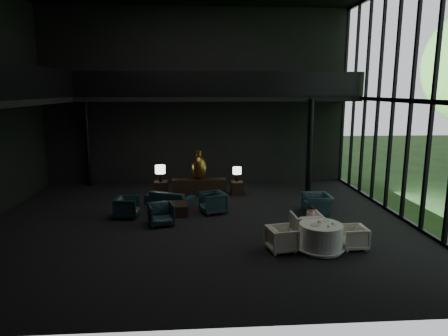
{
  "coord_description": "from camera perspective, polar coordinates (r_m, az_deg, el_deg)",
  "views": [
    {
      "loc": [
        -0.04,
        -12.68,
        4.34
      ],
      "look_at": [
        0.87,
        0.5,
        1.76
      ],
      "focal_mm": 32.0,
      "sensor_mm": 36.0,
      "label": 1
    }
  ],
  "objects": [
    {
      "name": "floor",
      "position": [
        13.4,
        -3.6,
        -7.87
      ],
      "size": [
        14.0,
        12.0,
        0.02
      ],
      "primitive_type": "cube",
      "color": "black",
      "rests_on": "ground"
    },
    {
      "name": "wall_back",
      "position": [
        18.68,
        -3.89,
        9.99
      ],
      "size": [
        14.0,
        0.04,
        8.0
      ],
      "primitive_type": "cube",
      "color": "black",
      "rests_on": "ground"
    },
    {
      "name": "wall_front",
      "position": [
        6.69,
        -3.65,
        8.11
      ],
      "size": [
        14.0,
        0.04,
        8.0
      ],
      "primitive_type": "cube",
      "color": "black",
      "rests_on": "ground"
    },
    {
      "name": "curtain_wall",
      "position": [
        14.48,
        25.21,
        8.67
      ],
      "size": [
        0.2,
        12.0,
        8.0
      ],
      "primitive_type": null,
      "color": "black",
      "rests_on": "ground"
    },
    {
      "name": "mezzanine_back",
      "position": [
        17.71,
        -0.6,
        9.95
      ],
      "size": [
        12.0,
        2.0,
        0.25
      ],
      "primitive_type": "cube",
      "color": "black",
      "rests_on": "wall_back"
    },
    {
      "name": "railing_left",
      "position": [
        13.62,
        -25.83,
        11.07
      ],
      "size": [
        0.06,
        12.0,
        1.0
      ],
      "primitive_type": "cube",
      "color": "black",
      "rests_on": "mezzanine_left"
    },
    {
      "name": "railing_back",
      "position": [
        16.71,
        -0.39,
        11.94
      ],
      "size": [
        12.0,
        0.06,
        1.0
      ],
      "primitive_type": "cube",
      "color": "black",
      "rests_on": "mezzanine_back"
    },
    {
      "name": "column_nw",
      "position": [
        19.18,
        -18.94,
        3.45
      ],
      "size": [
        0.24,
        0.24,
        4.0
      ],
      "primitive_type": "cylinder",
      "color": "black",
      "rests_on": "floor"
    },
    {
      "name": "column_ne",
      "position": [
        17.52,
        12.14,
        3.13
      ],
      "size": [
        0.24,
        0.24,
        4.0
      ],
      "primitive_type": "cylinder",
      "color": "black",
      "rests_on": "floor"
    },
    {
      "name": "console",
      "position": [
        16.69,
        -3.56,
        -2.78
      ],
      "size": [
        2.24,
        0.51,
        0.71
      ],
      "primitive_type": "cube",
      "color": "black",
      "rests_on": "floor"
    },
    {
      "name": "bronze_urn",
      "position": [
        16.55,
        -3.59,
        0.15
      ],
      "size": [
        0.63,
        0.63,
        1.18
      ],
      "color": "olive",
      "rests_on": "console"
    },
    {
      "name": "side_table_left",
      "position": [
        16.97,
        -8.98,
        -2.87
      ],
      "size": [
        0.54,
        0.54,
        0.59
      ],
      "primitive_type": "cube",
      "color": "black",
      "rests_on": "floor"
    },
    {
      "name": "table_lamp_left",
      "position": [
        16.68,
        -9.1,
        -0.3
      ],
      "size": [
        0.42,
        0.42,
        0.7
      ],
      "color": "black",
      "rests_on": "side_table_left"
    },
    {
      "name": "side_table_right",
      "position": [
        16.9,
        1.88,
        -2.87
      ],
      "size": [
        0.5,
        0.5,
        0.55
      ],
      "primitive_type": "cube",
      "color": "black",
      "rests_on": "floor"
    },
    {
      "name": "table_lamp_right",
      "position": [
        16.82,
        1.87,
        -0.46
      ],
      "size": [
        0.36,
        0.36,
        0.61
      ],
      "color": "black",
      "rests_on": "side_table_right"
    },
    {
      "name": "sofa",
      "position": [
        15.51,
        -7.75,
        -4.06
      ],
      "size": [
        1.71,
        1.12,
        0.65
      ],
      "primitive_type": "imported",
      "rotation": [
        0.0,
        0.0,
        2.72
      ],
      "color": "black",
      "rests_on": "floor"
    },
    {
      "name": "lounge_armchair_west",
      "position": [
        14.25,
        -13.68,
        -5.29
      ],
      "size": [
        0.8,
        0.85,
        0.81
      ],
      "primitive_type": "imported",
      "rotation": [
        0.0,
        0.0,
        1.49
      ],
      "color": "black",
      "rests_on": "floor"
    },
    {
      "name": "lounge_armchair_east",
      "position": [
        14.33,
        -1.61,
        -4.68
      ],
      "size": [
        1.07,
        1.1,
        0.91
      ],
      "primitive_type": "imported",
      "rotation": [
        0.0,
        0.0,
        -1.26
      ],
      "color": "#152C35",
      "rests_on": "floor"
    },
    {
      "name": "lounge_armchair_south",
      "position": [
        13.25,
        -8.97,
        -6.37
      ],
      "size": [
        0.95,
        0.91,
        0.81
      ],
      "primitive_type": "imported",
      "rotation": [
        0.0,
        0.0,
        0.26
      ],
      "color": "#182739",
      "rests_on": "floor"
    },
    {
      "name": "window_armchair",
      "position": [
        14.72,
        13.18,
        -4.62
      ],
      "size": [
        0.65,
        1.0,
        0.87
      ],
      "primitive_type": "imported",
      "rotation": [
        0.0,
        0.0,
        -1.57
      ],
      "color": "#18232B",
      "rests_on": "floor"
    },
    {
      "name": "coffee_table",
      "position": [
        14.3,
        -7.02,
        -5.86
      ],
      "size": [
        0.92,
        0.92,
        0.4
      ],
      "primitive_type": "cube",
      "rotation": [
        0.0,
        0.0,
        0.02
      ],
      "color": "black",
      "rests_on": "floor"
    },
    {
      "name": "dining_table",
      "position": [
        11.44,
        13.61,
        -9.81
      ],
      "size": [
        1.34,
        1.34,
        0.75
      ],
      "color": "white",
      "rests_on": "floor"
    },
    {
      "name": "dining_chair_north",
      "position": [
        12.14,
        11.73,
        -7.69
      ],
      "size": [
        0.98,
        0.92,
        0.97
      ],
      "primitive_type": "imported",
      "rotation": [
        0.0,
        0.0,
        3.18
      ],
      "color": "silver",
      "rests_on": "floor"
    },
    {
      "name": "dining_chair_east",
      "position": [
        11.8,
        17.93,
        -9.39
      ],
      "size": [
        0.61,
        0.65,
        0.65
      ],
      "primitive_type": "imported",
      "rotation": [
        0.0,
        0.0,
        -1.55
      ],
      "color": "silver",
      "rests_on": "floor"
    },
    {
      "name": "dining_chair_west",
      "position": [
        11.17,
        8.27,
        -9.86
      ],
      "size": [
        0.81,
        0.84,
        0.75
      ],
      "primitive_type": "imported",
      "rotation": [
        0.0,
        0.0,
        1.76
      ],
      "color": "silver",
      "rests_on": "floor"
    },
    {
      "name": "child",
      "position": [
        12.15,
        12.3,
        -6.55
      ],
      "size": [
        0.25,
        0.25,
        0.55
      ],
      "rotation": [
        0.0,
        0.0,
        3.14
      ],
      "color": "#C67D8B",
      "rests_on": "dining_chair_north"
    },
    {
      "name": "plate_a",
      "position": [
        11.17,
        12.92,
        -7.94
      ],
      "size": [
        0.3,
        0.3,
        0.02
      ],
      "primitive_type": "cylinder",
      "rotation": [
        0.0,
        0.0,
        0.14
      ],
      "color": "white",
      "rests_on": "dining_table"
    },
    {
      "name": "plate_b",
      "position": [
        11.59,
        14.36,
        -7.32
      ],
      "size": [
        0.22,
        0.22,
        0.01
      ],
      "primitive_type": "cylinder",
      "rotation": [
        0.0,
        0.0,
        0.04
      ],
      "color": "white",
      "rests_on": "dining_table"
    },
    {
      "name": "saucer",
      "position": [
        11.33,
        15.42,
        -7.8
      ],
      "size": [
        0.18,
        0.18,
        0.01
      ],
      "primitive_type": "cylinder",
      "rotation": [
        0.0,
        0.0,
        -0.31
      ],
      "color": "white",
      "rests_on": "dining_table"
    },
    {
      "name": "coffee_cup",
      "position": [
        11.34,
        15.26,
        -7.59
      ],
      "size": [
        0.08,
        0.08,
        0.06
      ],
      "primitive_type": "cylinder",
      "rotation": [
        0.0,
        0.0,
        -0.1
      ],
      "color": "white",
      "rests_on": "saucer"
    },
    {
      "name": "cereal_bowl",
      "position": [
        11.41,
        13.55,
        -7.4
      ],
      "size": [
        0.15,
        0.15,
        0.08
      ],
      "primitive_type": "ellipsoid",
      "color": "white",
      "rests_on": "dining_table"
    },
    {
      "name": "cream_pot",
      "position": [
        11.07,
        14.68,
        -8.07
      ],
      "size": [
        0.06,
        0.06,
        0.07
      ],
      "primitive_type": "cylinder",
      "rotation": [
        0.0,
        0.0,
        0.18
      ],
      "color": "#99999E",
      "rests_on": "dining_table"
    }
  ]
}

